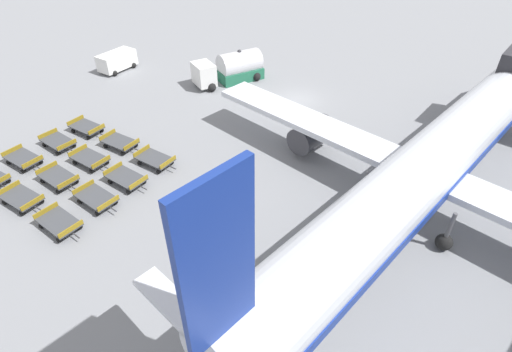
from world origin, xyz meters
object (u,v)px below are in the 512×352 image
at_px(fuel_tanker_primary, 233,69).
at_px(baggage_dolly_row_mid_a_col_c, 97,198).
at_px(service_van, 117,61).
at_px(baggage_dolly_row_mid_b_col_b, 90,159).
at_px(baggage_dolly_row_near_col_b, 22,198).
at_px(baggage_dolly_row_far_col_a, 87,127).
at_px(baggage_dolly_row_mid_a_col_a, 23,159).
at_px(baggage_dolly_row_far_col_c, 155,159).
at_px(baggage_dolly_row_mid_a_col_b, 58,178).
at_px(baggage_dolly_row_mid_b_col_a, 58,142).
at_px(baggage_dolly_row_far_col_b, 120,142).
at_px(baggage_dolly_row_mid_b_col_c, 126,178).
at_px(airplane, 437,158).
at_px(baggage_dolly_row_near_col_c, 59,223).

height_order(fuel_tanker_primary, baggage_dolly_row_mid_a_col_c, fuel_tanker_primary).
relative_size(service_van, baggage_dolly_row_mid_b_col_b, 1.23).
relative_size(baggage_dolly_row_near_col_b, baggage_dolly_row_mid_a_col_c, 1.00).
height_order(baggage_dolly_row_mid_b_col_b, baggage_dolly_row_far_col_a, same).
distance_m(service_van, baggage_dolly_row_far_col_a, 13.66).
distance_m(baggage_dolly_row_mid_a_col_a, baggage_dolly_row_mid_a_col_c, 8.43).
height_order(baggage_dolly_row_mid_b_col_b, baggage_dolly_row_far_col_c, same).
distance_m(baggage_dolly_row_near_col_b, baggage_dolly_row_mid_a_col_c, 5.03).
height_order(baggage_dolly_row_mid_a_col_b, baggage_dolly_row_mid_b_col_a, same).
bearing_deg(service_van, baggage_dolly_row_far_col_c, -21.85).
distance_m(baggage_dolly_row_mid_b_col_a, baggage_dolly_row_far_col_b, 5.05).
bearing_deg(baggage_dolly_row_mid_a_col_c, baggage_dolly_row_far_col_a, 157.26).
bearing_deg(baggage_dolly_row_far_col_b, baggage_dolly_row_mid_b_col_a, -135.75).
bearing_deg(baggage_dolly_row_mid_a_col_c, baggage_dolly_row_far_col_c, 101.18).
xyz_separation_m(service_van, baggage_dolly_row_mid_a_col_b, (15.57, -13.63, -0.60)).
bearing_deg(baggage_dolly_row_mid_a_col_a, baggage_dolly_row_mid_a_col_b, 11.91).
xyz_separation_m(fuel_tanker_primary, baggage_dolly_row_far_col_a, (-1.02, -16.08, -0.87)).
bearing_deg(fuel_tanker_primary, baggage_dolly_row_mid_a_col_a, -90.04).
distance_m(baggage_dolly_row_mid_a_col_c, baggage_dolly_row_mid_b_col_a, 8.80).
relative_size(service_van, baggage_dolly_row_far_col_a, 1.23).
distance_m(service_van, baggage_dolly_row_near_col_b, 22.92).
xyz_separation_m(baggage_dolly_row_far_col_b, baggage_dolly_row_far_col_c, (4.05, 0.66, 0.00)).
height_order(fuel_tanker_primary, baggage_dolly_row_far_col_b, fuel_tanker_primary).
distance_m(baggage_dolly_row_mid_a_col_a, baggage_dolly_row_far_col_b, 7.15).
bearing_deg(baggage_dolly_row_mid_b_col_c, fuel_tanker_primary, 113.89).
bearing_deg(airplane, baggage_dolly_row_far_col_a, -154.16).
bearing_deg(baggage_dolly_row_mid_b_col_b, baggage_dolly_row_near_col_c, -41.94).
distance_m(airplane, baggage_dolly_row_mid_b_col_a, 28.48).
xyz_separation_m(baggage_dolly_row_near_col_b, baggage_dolly_row_mid_b_col_b, (-1.07, 5.43, 0.00)).
bearing_deg(service_van, baggage_dolly_row_mid_a_col_c, -33.10).
bearing_deg(baggage_dolly_row_mid_a_col_c, baggage_dolly_row_mid_b_col_a, 172.40).
xyz_separation_m(service_van, baggage_dolly_row_mid_b_col_b, (14.98, -10.92, -0.60)).
height_order(baggage_dolly_row_mid_a_col_a, baggage_dolly_row_far_col_c, same).
bearing_deg(baggage_dolly_row_mid_a_col_a, baggage_dolly_row_near_col_c, -6.78).
bearing_deg(baggage_dolly_row_near_col_b, baggage_dolly_row_mid_a_col_b, 100.07).
height_order(service_van, baggage_dolly_row_mid_a_col_c, service_van).
bearing_deg(baggage_dolly_row_far_col_a, baggage_dolly_row_mid_b_col_b, -23.56).
bearing_deg(baggage_dolly_row_near_col_c, baggage_dolly_row_mid_a_col_b, 157.10).
distance_m(baggage_dolly_row_mid_a_col_b, baggage_dolly_row_mid_b_col_b, 2.78).
height_order(baggage_dolly_row_near_col_b, baggage_dolly_row_mid_a_col_c, same).
xyz_separation_m(baggage_dolly_row_near_col_b, baggage_dolly_row_far_col_c, (2.49, 8.91, 0.00)).
bearing_deg(baggage_dolly_row_far_col_b, baggage_dolly_row_far_col_a, -169.00).
distance_m(baggage_dolly_row_near_col_c, baggage_dolly_row_far_col_b, 9.37).
relative_size(fuel_tanker_primary, baggage_dolly_row_mid_b_col_c, 2.14).
height_order(fuel_tanker_primary, baggage_dolly_row_mid_a_col_a, fuel_tanker_primary).
height_order(airplane, baggage_dolly_row_mid_a_col_c, airplane).
bearing_deg(airplane, baggage_dolly_row_near_col_b, -134.40).
height_order(airplane, baggage_dolly_row_near_col_b, airplane).
distance_m(fuel_tanker_primary, baggage_dolly_row_far_col_a, 16.14).
distance_m(airplane, fuel_tanker_primary, 24.16).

